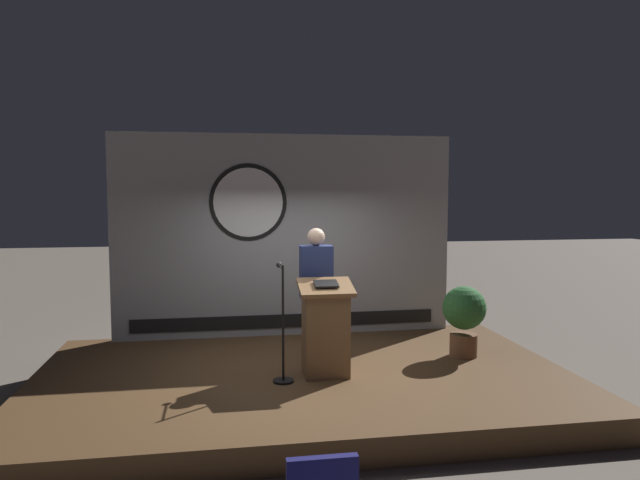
{
  "coord_description": "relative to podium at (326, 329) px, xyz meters",
  "views": [
    {
      "loc": [
        -0.95,
        -6.84,
        2.49
      ],
      "look_at": [
        0.24,
        0.19,
        1.88
      ],
      "focal_mm": 32.67,
      "sensor_mm": 36.0,
      "label": 1
    }
  ],
  "objects": [
    {
      "name": "ground_plane",
      "position": [
        -0.24,
        0.21,
        -0.85
      ],
      "size": [
        40.0,
        40.0,
        0.0
      ],
      "primitive_type": "plane",
      "color": "#6B6056"
    },
    {
      "name": "stage_platform",
      "position": [
        -0.24,
        0.21,
        -0.7
      ],
      "size": [
        6.4,
        4.0,
        0.3
      ],
      "primitive_type": "cube",
      "color": "brown",
      "rests_on": "ground"
    },
    {
      "name": "banner_display",
      "position": [
        -0.26,
        2.05,
        0.96
      ],
      "size": [
        5.09,
        0.12,
        3.02
      ],
      "color": "#9E9EA3",
      "rests_on": "stage_platform"
    },
    {
      "name": "podium",
      "position": [
        0.0,
        0.0,
        0.0
      ],
      "size": [
        0.64,
        0.5,
        1.14
      ],
      "color": "olive",
      "rests_on": "stage_platform"
    },
    {
      "name": "speaker_person",
      "position": [
        -0.04,
        0.48,
        0.33
      ],
      "size": [
        0.4,
        0.26,
        1.72
      ],
      "color": "black",
      "rests_on": "stage_platform"
    },
    {
      "name": "microphone_stand",
      "position": [
        -0.52,
        -0.09,
        -0.08
      ],
      "size": [
        0.24,
        0.59,
        1.35
      ],
      "color": "black",
      "rests_on": "stage_platform"
    },
    {
      "name": "potted_plant",
      "position": [
        1.94,
        0.49,
        0.01
      ],
      "size": [
        0.57,
        0.57,
        0.94
      ],
      "color": "brown",
      "rests_on": "stage_platform"
    }
  ]
}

